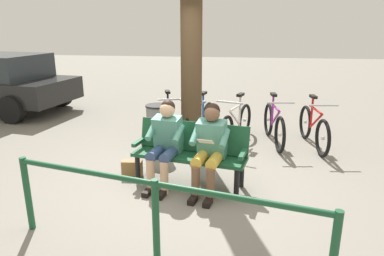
% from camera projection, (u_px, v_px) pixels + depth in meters
% --- Properties ---
extents(ground_plane, '(40.00, 40.00, 0.00)m').
position_uv_depth(ground_plane, '(187.00, 186.00, 4.95)').
color(ground_plane, slate).
extents(bench, '(1.66, 0.77, 0.87)m').
position_uv_depth(bench, '(191.00, 149.00, 4.94)').
color(bench, '#194C2D').
rests_on(bench, ground).
extents(person_reading, '(0.54, 0.81, 1.20)m').
position_uv_depth(person_reading, '(210.00, 144.00, 4.64)').
color(person_reading, '#4C8C7A').
rests_on(person_reading, ground).
extents(person_companion, '(0.54, 0.81, 1.20)m').
position_uv_depth(person_companion, '(165.00, 140.00, 4.84)').
color(person_companion, '#4C8C7A').
rests_on(person_companion, ground).
extents(handbag, '(0.31, 0.17, 0.24)m').
position_uv_depth(handbag, '(132.00, 168.00, 5.26)').
color(handbag, olive).
rests_on(handbag, ground).
extents(tree_trunk, '(0.37, 0.37, 4.04)m').
position_uv_depth(tree_trunk, '(191.00, 35.00, 5.88)').
color(tree_trunk, '#4C3823').
rests_on(tree_trunk, ground).
extents(litter_bin, '(0.40, 0.40, 0.86)m').
position_uv_depth(litter_bin, '(158.00, 129.00, 6.14)').
color(litter_bin, slate).
rests_on(litter_bin, ground).
extents(bicycle_silver, '(0.48, 1.67, 0.94)m').
position_uv_depth(bicycle_silver, '(313.00, 128.00, 6.45)').
color(bicycle_silver, black).
rests_on(bicycle_silver, ground).
extents(bicycle_purple, '(0.48, 1.67, 0.94)m').
position_uv_depth(bicycle_purple, '(274.00, 125.00, 6.64)').
color(bicycle_purple, black).
rests_on(bicycle_purple, ground).
extents(bicycle_green, '(0.66, 1.61, 0.94)m').
position_uv_depth(bicycle_green, '(236.00, 125.00, 6.64)').
color(bicycle_green, black).
rests_on(bicycle_green, ground).
extents(bicycle_red, '(0.54, 1.65, 0.94)m').
position_uv_depth(bicycle_red, '(200.00, 123.00, 6.78)').
color(bicycle_red, black).
rests_on(bicycle_red, ground).
extents(bicycle_blue, '(0.64, 1.62, 0.94)m').
position_uv_depth(bicycle_blue, '(169.00, 121.00, 6.91)').
color(bicycle_blue, black).
rests_on(bicycle_blue, ground).
extents(railing_fence, '(3.10, 0.75, 0.85)m').
position_uv_depth(railing_fence, '(155.00, 205.00, 3.24)').
color(railing_fence, '#194C2D').
rests_on(railing_fence, ground).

